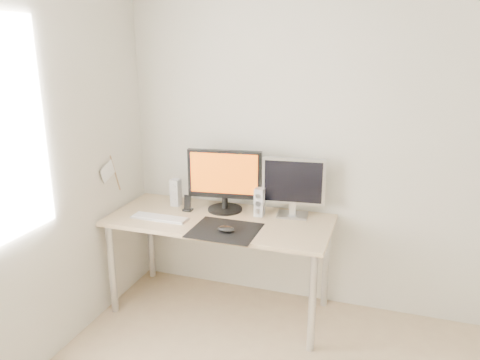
# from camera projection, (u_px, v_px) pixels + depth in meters

# --- Properties ---
(wall_back) EXTENTS (3.50, 0.00, 3.50)m
(wall_back) POSITION_uv_depth(u_px,v_px,m) (362.00, 146.00, 3.27)
(wall_back) COLOR silver
(wall_back) RESTS_ON ground
(mousepad) EXTENTS (0.45, 0.40, 0.00)m
(mousepad) POSITION_uv_depth(u_px,v_px,m) (225.00, 230.00, 3.15)
(mousepad) COLOR black
(mousepad) RESTS_ON desk
(mouse) EXTENTS (0.12, 0.07, 0.04)m
(mouse) POSITION_uv_depth(u_px,v_px,m) (226.00, 229.00, 3.11)
(mouse) COLOR black
(mouse) RESTS_ON mousepad
(desk) EXTENTS (1.60, 0.70, 0.73)m
(desk) POSITION_uv_depth(u_px,v_px,m) (220.00, 228.00, 3.39)
(desk) COLOR #D1B587
(desk) RESTS_ON ground
(main_monitor) EXTENTS (0.55, 0.29, 0.47)m
(main_monitor) POSITION_uv_depth(u_px,v_px,m) (225.00, 178.00, 3.45)
(main_monitor) COLOR black
(main_monitor) RESTS_ON desk
(second_monitor) EXTENTS (0.45, 0.18, 0.43)m
(second_monitor) POSITION_uv_depth(u_px,v_px,m) (293.00, 184.00, 3.34)
(second_monitor) COLOR #BBBBBD
(second_monitor) RESTS_ON desk
(speaker_left) EXTENTS (0.07, 0.08, 0.21)m
(speaker_left) POSITION_uv_depth(u_px,v_px,m) (176.00, 192.00, 3.61)
(speaker_left) COLOR silver
(speaker_left) RESTS_ON desk
(speaker_right) EXTENTS (0.07, 0.08, 0.21)m
(speaker_right) POSITION_uv_depth(u_px,v_px,m) (259.00, 202.00, 3.39)
(speaker_right) COLOR white
(speaker_right) RESTS_ON desk
(keyboard) EXTENTS (0.42, 0.12, 0.02)m
(keyboard) POSITION_uv_depth(u_px,v_px,m) (160.00, 218.00, 3.36)
(keyboard) COLOR #B3B4B6
(keyboard) RESTS_ON desk
(phone_dock) EXTENTS (0.07, 0.06, 0.12)m
(phone_dock) POSITION_uv_depth(u_px,v_px,m) (188.00, 206.00, 3.51)
(phone_dock) COLOR black
(phone_dock) RESTS_ON desk
(pennant) EXTENTS (0.01, 0.23, 0.29)m
(pennant) POSITION_uv_depth(u_px,v_px,m) (110.00, 172.00, 3.38)
(pennant) COLOR #A57F54
(pennant) RESTS_ON wall_left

